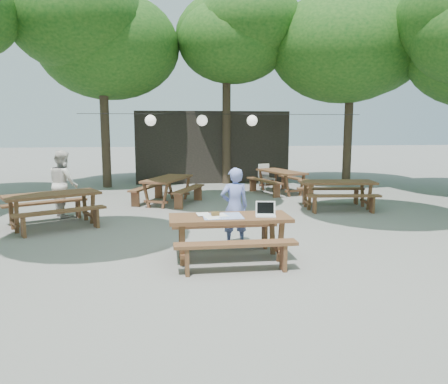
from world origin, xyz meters
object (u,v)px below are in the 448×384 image
Objects in this scene: second_person at (63,184)px; picnic_table_nw at (53,209)px; plastic_chair at (266,182)px; main_picnic_table at (230,237)px; woman at (234,207)px.

picnic_table_nw is at bearing 149.82° from second_person.
plastic_chair is (6.05, 4.96, -0.13)m from picnic_table_nw.
main_picnic_table is 1.36× the size of woman.
second_person is 1.83× the size of plastic_chair.
plastic_chair reaches higher than picnic_table_nw.
main_picnic_table is at bearing -67.62° from picnic_table_nw.
picnic_table_nw is at bearing -161.20° from plastic_chair.
woman reaches higher than picnic_table_nw.
second_person is at bearing -45.32° from woman.
main_picnic_table is 5.44m from second_person.
second_person is at bearing 130.82° from main_picnic_table.
second_person reaches higher than picnic_table_nw.
plastic_chair is (6.04, 3.83, -0.57)m from second_person.
second_person is at bearing 62.13° from picnic_table_nw.
plastic_chair is (2.50, 7.93, -0.13)m from main_picnic_table.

